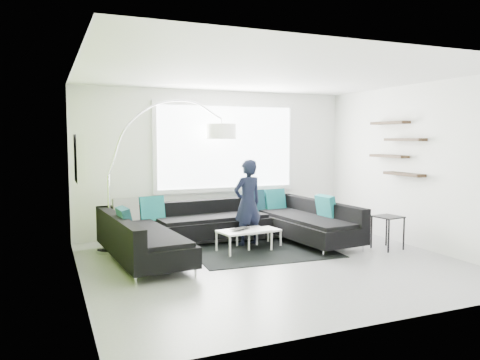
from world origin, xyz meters
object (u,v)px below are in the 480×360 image
object	(u,v)px
coffee_table	(252,239)
laptop	(243,229)
person	(248,203)
sectional_sofa	(231,228)
arc_lamp	(108,175)
side_table	(387,233)

from	to	relation	value
coffee_table	laptop	bearing A→B (deg)	-161.85
person	laptop	world-z (taller)	person
coffee_table	person	distance (m)	0.64
sectional_sofa	laptop	xyz separation A→B (m)	(0.15, -0.16, 0.00)
sectional_sofa	person	size ratio (longest dim) A/B	2.73
arc_lamp	laptop	world-z (taller)	arc_lamp
arc_lamp	side_table	bearing A→B (deg)	-23.65
arc_lamp	person	xyz separation A→B (m)	(2.29, -0.45, -0.52)
sectional_sofa	arc_lamp	size ratio (longest dim) A/B	1.61
laptop	side_table	bearing A→B (deg)	-46.47
sectional_sofa	coffee_table	bearing A→B (deg)	-13.02
arc_lamp	side_table	world-z (taller)	arc_lamp
side_table	laptop	size ratio (longest dim) A/B	1.26
sectional_sofa	coffee_table	world-z (taller)	sectional_sofa
person	sectional_sofa	bearing A→B (deg)	16.99
sectional_sofa	laptop	bearing A→B (deg)	-52.35
person	arc_lamp	bearing A→B (deg)	-22.42
arc_lamp	person	size ratio (longest dim) A/B	1.69
coffee_table	arc_lamp	distance (m)	2.60
coffee_table	side_table	world-z (taller)	side_table
laptop	person	bearing A→B (deg)	28.20
coffee_table	person	bearing A→B (deg)	72.33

